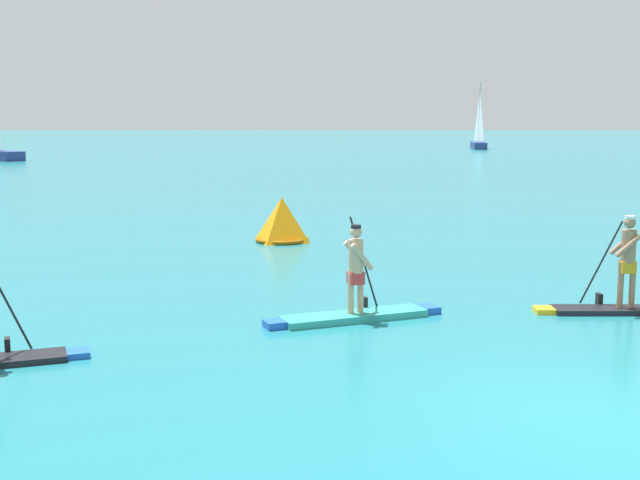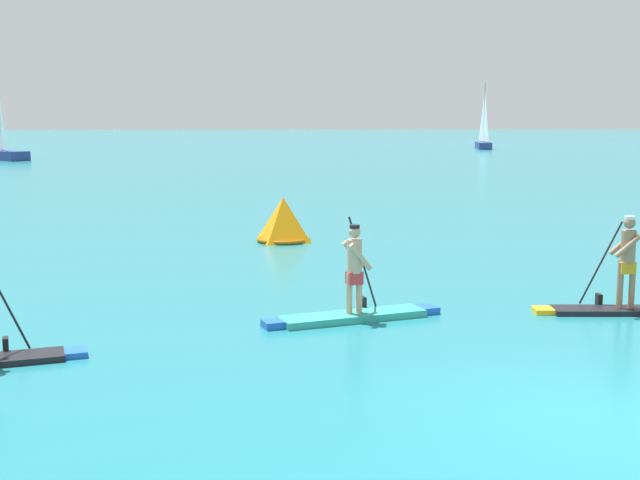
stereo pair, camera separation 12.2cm
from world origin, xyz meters
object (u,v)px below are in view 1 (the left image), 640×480
(paddleboarder_far_right, at_px, (626,290))
(sailboat_right_horizon, at_px, (479,140))
(race_marker_buoy, at_px, (282,222))
(paddleboarder_mid_center, at_px, (355,302))

(paddleboarder_far_right, relative_size, sailboat_right_horizon, 0.46)
(race_marker_buoy, bearing_deg, paddleboarder_far_right, -53.47)
(sailboat_right_horizon, bearing_deg, race_marker_buoy, 169.97)
(race_marker_buoy, distance_m, sailboat_right_horizon, 71.99)
(paddleboarder_far_right, height_order, race_marker_buoy, paddleboarder_far_right)
(paddleboarder_mid_center, relative_size, race_marker_buoy, 1.85)
(paddleboarder_mid_center, distance_m, sailboat_right_horizon, 80.54)
(paddleboarder_mid_center, height_order, paddleboarder_far_right, paddleboarder_mid_center)
(race_marker_buoy, xyz_separation_m, sailboat_right_horizon, (20.29, 69.07, 0.40))
(paddleboarder_mid_center, bearing_deg, race_marker_buoy, 78.45)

